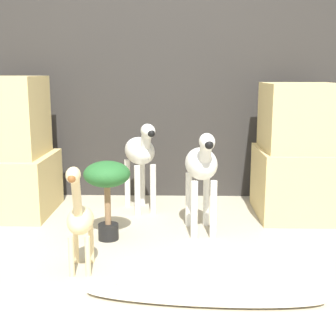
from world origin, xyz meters
name	(u,v)px	position (x,y,z in m)	size (l,w,h in m)	color
ground_plane	(143,278)	(0.00, 0.00, 0.00)	(14.00, 14.00, 0.00)	#B2A88E
wall_back	(157,67)	(0.00, 1.70, 1.10)	(6.40, 0.08, 2.20)	#2D2B28
rock_pillar_left	(12,153)	(-1.06, 1.14, 0.46)	(0.57, 0.67, 1.03)	#D1B775
rock_pillar_right	(297,154)	(1.06, 1.14, 0.46)	(0.57, 0.67, 0.98)	#D1B775
zebra_right	(202,167)	(0.34, 0.71, 0.45)	(0.25, 0.50, 0.69)	silver
zebra_left	(141,154)	(-0.10, 1.21, 0.45)	(0.33, 0.50, 0.69)	silver
giraffe_figurine	(80,217)	(-0.34, 0.07, 0.31)	(0.16, 0.40, 0.61)	beige
potted_palm_front	(107,181)	(-0.26, 0.57, 0.38)	(0.29, 0.29, 0.51)	black
surfboard	(202,296)	(0.30, -0.24, 0.02)	(1.14, 0.28, 0.09)	silver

